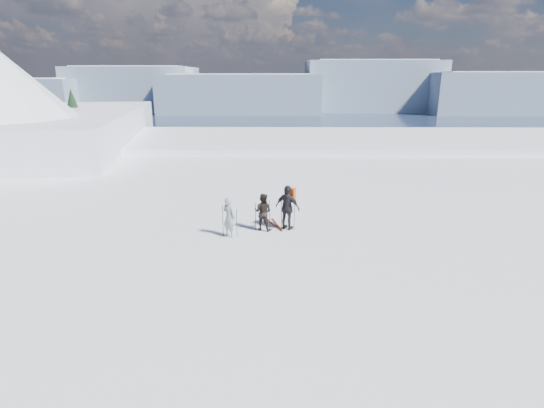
{
  "coord_description": "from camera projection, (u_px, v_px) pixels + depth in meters",
  "views": [
    {
      "loc": [
        -1.96,
        -12.28,
        6.2
      ],
      "look_at": [
        -2.16,
        3.0,
        1.6
      ],
      "focal_mm": 28.0,
      "sensor_mm": 36.0,
      "label": 1
    }
  ],
  "objects": [
    {
      "name": "backpack",
      "position": [
        291.0,
        178.0,
        17.53
      ],
      "size": [
        0.47,
        0.4,
        0.56
      ],
      "primitive_type": "cube",
      "rotation": [
        0.0,
        0.0,
        2.62
      ],
      "color": "#C04212",
      "rests_on": "skier_pack"
    },
    {
      "name": "far_mountain_range",
      "position": [
        307.0,
        90.0,
        450.63
      ],
      "size": [
        770.0,
        110.0,
        53.0
      ],
      "color": "slate",
      "rests_on": "ground"
    },
    {
      "name": "skier_pack",
      "position": [
        288.0,
        208.0,
        17.68
      ],
      "size": [
        1.2,
        0.96,
        1.9
      ],
      "primitive_type": "imported",
      "rotation": [
        0.0,
        0.0,
        2.62
      ],
      "color": "black",
      "rests_on": "ground"
    },
    {
      "name": "lake_basin",
      "position": [
        296.0,
        204.0,
        44.12
      ],
      "size": [
        820.0,
        820.0,
        71.62
      ],
      "color": "white",
      "rests_on": "ground"
    },
    {
      "name": "near_ridge",
      "position": [
        35.0,
        176.0,
        42.95
      ],
      "size": [
        31.37,
        35.68,
        25.62
      ],
      "color": "white",
      "rests_on": "ground"
    },
    {
      "name": "skis_loose",
      "position": [
        275.0,
        225.0,
        18.46
      ],
      "size": [
        0.76,
        1.67,
        0.03
      ],
      "color": "black",
      "rests_on": "ground"
    },
    {
      "name": "ski_poles",
      "position": [
        260.0,
        218.0,
        17.42
      ],
      "size": [
        2.91,
        0.89,
        1.34
      ],
      "color": "black",
      "rests_on": "ground"
    },
    {
      "name": "skier_dark",
      "position": [
        263.0,
        212.0,
        17.65
      ],
      "size": [
        0.92,
        0.81,
        1.59
      ],
      "primitive_type": "imported",
      "rotation": [
        0.0,
        0.0,
        2.82
      ],
      "color": "black",
      "rests_on": "ground"
    },
    {
      "name": "skier_grey",
      "position": [
        229.0,
        217.0,
        16.91
      ],
      "size": [
        0.72,
        0.69,
        1.66
      ],
      "primitive_type": "imported",
      "rotation": [
        0.0,
        0.0,
        2.47
      ],
      "color": "gray",
      "rests_on": "ground"
    }
  ]
}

